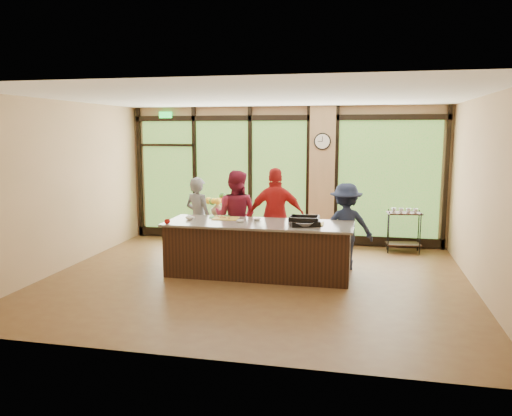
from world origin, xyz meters
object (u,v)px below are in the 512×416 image
at_px(bar_cart, 404,226).
at_px(cook_left, 198,218).
at_px(cook_right, 346,226).
at_px(island_base, 259,250).
at_px(flower_stand, 218,233).
at_px(roasting_pan, 304,223).

bearing_deg(bar_cart, cook_left, -168.07).
height_order(cook_left, cook_right, cook_left).
distance_m(island_base, flower_stand, 2.04).
relative_size(island_base, flower_stand, 4.26).
bearing_deg(bar_cart, roasting_pan, -134.80).
xyz_separation_m(cook_right, flower_stand, (-2.66, 0.92, -0.41)).
xyz_separation_m(cook_left, roasting_pan, (2.16, -0.94, 0.16)).
relative_size(cook_left, flower_stand, 2.20).
bearing_deg(flower_stand, cook_left, -97.27).
distance_m(cook_right, bar_cart, 1.90).
bearing_deg(bar_cart, flower_stand, -178.59).
xyz_separation_m(cook_right, bar_cart, (1.13, 1.51, -0.23)).
relative_size(cook_left, roasting_pan, 3.37).
bearing_deg(cook_right, island_base, 14.41).
bearing_deg(bar_cart, island_base, -146.51).
height_order(island_base, bar_cart, bar_cart).
bearing_deg(cook_left, island_base, 169.95).
distance_m(island_base, cook_left, 1.64).
bearing_deg(flower_stand, roasting_pan, -37.60).
bearing_deg(island_base, roasting_pan, -7.17).
bearing_deg(island_base, flower_stand, 126.61).
xyz_separation_m(cook_right, roasting_pan, (-0.65, -0.82, 0.19)).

